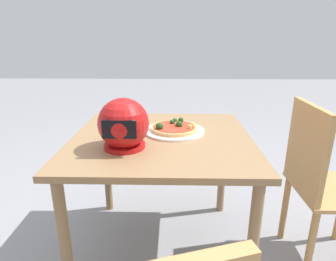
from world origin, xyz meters
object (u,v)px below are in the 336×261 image
Objects in this scene: chair_side at (320,179)px; motorcycle_helmet at (124,125)px; pizza at (174,127)px; dining_table at (162,152)px.

motorcycle_helmet is at bearing 5.32° from chair_side.
motorcycle_helmet reaches higher than pizza.
pizza is (-0.07, -0.08, 0.11)m from dining_table.
dining_table is at bearing 49.66° from pizza.
pizza reaches higher than dining_table.
chair_side is (-0.76, 0.14, -0.23)m from pizza.
chair_side reaches higher than pizza.
motorcycle_helmet reaches higher than dining_table.
dining_table is at bearing -4.62° from chair_side.
motorcycle_helmet is 1.05m from chair_side.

